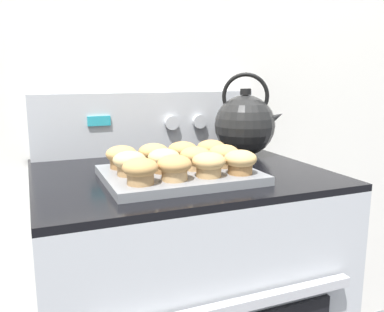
{
  "coord_description": "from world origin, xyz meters",
  "views": [
    {
      "loc": [
        -0.38,
        -0.71,
        1.18
      ],
      "look_at": [
        0.01,
        0.25,
        0.97
      ],
      "focal_mm": 38.0,
      "sensor_mm": 36.0,
      "label": 1
    }
  ],
  "objects_px": {
    "muffin_r0_c1": "(174,167)",
    "muffin_r1_c2": "(196,157)",
    "muffin_r1_c1": "(164,160)",
    "muffin_r1_c0": "(130,162)",
    "muffin_r2_c0": "(121,156)",
    "muffin_r0_c0": "(140,170)",
    "muffin_r2_c3": "(211,150)",
    "tea_kettle": "(245,124)",
    "muffin_r0_c3": "(240,161)",
    "muffin_r0_c2": "(209,164)",
    "muffin_r1_c3": "(224,155)",
    "muffin_pan": "(179,175)",
    "muffin_r2_c2": "(183,152)",
    "muffin_r2_c1": "(154,154)"
  },
  "relations": [
    {
      "from": "muffin_r0_c0",
      "to": "muffin_r2_c1",
      "type": "xyz_separation_m",
      "value": [
        0.08,
        0.18,
        0.0
      ]
    },
    {
      "from": "muffin_r0_c0",
      "to": "muffin_r0_c3",
      "type": "bearing_deg",
      "value": 0.24
    },
    {
      "from": "muffin_pan",
      "to": "muffin_r1_c3",
      "type": "distance_m",
      "value": 0.13
    },
    {
      "from": "muffin_r0_c0",
      "to": "muffin_r0_c2",
      "type": "distance_m",
      "value": 0.17
    },
    {
      "from": "muffin_pan",
      "to": "muffin_r2_c3",
      "type": "xyz_separation_m",
      "value": [
        0.13,
        0.08,
        0.04
      ]
    },
    {
      "from": "muffin_pan",
      "to": "muffin_r2_c3",
      "type": "relative_size",
      "value": 4.69
    },
    {
      "from": "muffin_r0_c1",
      "to": "muffin_r2_c2",
      "type": "height_order",
      "value": "same"
    },
    {
      "from": "muffin_r2_c1",
      "to": "muffin_r2_c2",
      "type": "xyz_separation_m",
      "value": [
        0.08,
        -0.0,
        0.0
      ]
    },
    {
      "from": "muffin_r0_c1",
      "to": "muffin_r2_c3",
      "type": "xyz_separation_m",
      "value": [
        0.17,
        0.17,
        0.0
      ]
    },
    {
      "from": "muffin_r0_c2",
      "to": "muffin_r2_c3",
      "type": "height_order",
      "value": "same"
    },
    {
      "from": "muffin_r2_c3",
      "to": "tea_kettle",
      "type": "bearing_deg",
      "value": 35.75
    },
    {
      "from": "muffin_r0_c3",
      "to": "muffin_r2_c3",
      "type": "distance_m",
      "value": 0.17
    },
    {
      "from": "muffin_r1_c3",
      "to": "muffin_r2_c1",
      "type": "height_order",
      "value": "same"
    },
    {
      "from": "muffin_r1_c3",
      "to": "muffin_r0_c2",
      "type": "bearing_deg",
      "value": -134.58
    },
    {
      "from": "muffin_pan",
      "to": "muffin_r1_c1",
      "type": "distance_m",
      "value": 0.06
    },
    {
      "from": "muffin_r0_c1",
      "to": "muffin_r1_c2",
      "type": "height_order",
      "value": "same"
    },
    {
      "from": "muffin_r1_c3",
      "to": "muffin_r2_c2",
      "type": "xyz_separation_m",
      "value": [
        -0.08,
        0.09,
        0.0
      ]
    },
    {
      "from": "muffin_r2_c0",
      "to": "muffin_r2_c1",
      "type": "height_order",
      "value": "same"
    },
    {
      "from": "muffin_pan",
      "to": "muffin_r2_c1",
      "type": "distance_m",
      "value": 0.11
    },
    {
      "from": "muffin_r0_c1",
      "to": "muffin_r1_c1",
      "type": "xyz_separation_m",
      "value": [
        0.0,
        0.09,
        0.0
      ]
    },
    {
      "from": "muffin_r0_c3",
      "to": "muffin_r2_c1",
      "type": "distance_m",
      "value": 0.24
    },
    {
      "from": "muffin_r1_c0",
      "to": "muffin_r1_c2",
      "type": "distance_m",
      "value": 0.17
    },
    {
      "from": "muffin_r1_c0",
      "to": "muffin_r2_c2",
      "type": "relative_size",
      "value": 1.0
    },
    {
      "from": "muffin_pan",
      "to": "muffin_r1_c1",
      "type": "relative_size",
      "value": 4.69
    },
    {
      "from": "muffin_r1_c1",
      "to": "muffin_r2_c0",
      "type": "xyz_separation_m",
      "value": [
        -0.09,
        0.08,
        0.0
      ]
    },
    {
      "from": "muffin_r0_c3",
      "to": "tea_kettle",
      "type": "distance_m",
      "value": 0.36
    },
    {
      "from": "muffin_r2_c2",
      "to": "tea_kettle",
      "type": "xyz_separation_m",
      "value": [
        0.27,
        0.13,
        0.05
      ]
    },
    {
      "from": "muffin_r1_c1",
      "to": "muffin_pan",
      "type": "bearing_deg",
      "value": -3.17
    },
    {
      "from": "muffin_r0_c1",
      "to": "muffin_r2_c0",
      "type": "distance_m",
      "value": 0.19
    },
    {
      "from": "muffin_r0_c3",
      "to": "muffin_r0_c2",
      "type": "bearing_deg",
      "value": 177.68
    },
    {
      "from": "muffin_r1_c0",
      "to": "muffin_r1_c1",
      "type": "xyz_separation_m",
      "value": [
        0.09,
        -0.0,
        0.0
      ]
    },
    {
      "from": "muffin_r1_c0",
      "to": "muffin_r2_c1",
      "type": "bearing_deg",
      "value": 44.39
    },
    {
      "from": "muffin_r0_c1",
      "to": "muffin_r0_c2",
      "type": "xyz_separation_m",
      "value": [
        0.09,
        0.0,
        0.0
      ]
    },
    {
      "from": "muffin_r0_c3",
      "to": "muffin_r1_c1",
      "type": "bearing_deg",
      "value": 152.13
    },
    {
      "from": "muffin_pan",
      "to": "muffin_r0_c3",
      "type": "relative_size",
      "value": 4.69
    },
    {
      "from": "tea_kettle",
      "to": "muffin_r0_c1",
      "type": "bearing_deg",
      "value": -139.87
    },
    {
      "from": "muffin_r1_c0",
      "to": "muffin_r2_c0",
      "type": "bearing_deg",
      "value": 91.15
    },
    {
      "from": "muffin_r2_c2",
      "to": "muffin_r2_c3",
      "type": "relative_size",
      "value": 1.0
    },
    {
      "from": "muffin_r0_c0",
      "to": "muffin_r2_c2",
      "type": "relative_size",
      "value": 1.0
    },
    {
      "from": "muffin_r2_c1",
      "to": "muffin_r1_c2",
      "type": "bearing_deg",
      "value": -45.84
    },
    {
      "from": "muffin_r1_c1",
      "to": "muffin_r1_c3",
      "type": "relative_size",
      "value": 1.0
    },
    {
      "from": "muffin_r1_c1",
      "to": "muffin_r1_c0",
      "type": "bearing_deg",
      "value": 179.73
    },
    {
      "from": "muffin_r0_c1",
      "to": "tea_kettle",
      "type": "height_order",
      "value": "tea_kettle"
    },
    {
      "from": "muffin_r1_c2",
      "to": "muffin_r2_c0",
      "type": "xyz_separation_m",
      "value": [
        -0.17,
        0.09,
        0.0
      ]
    },
    {
      "from": "muffin_r1_c2",
      "to": "tea_kettle",
      "type": "distance_m",
      "value": 0.35
    },
    {
      "from": "muffin_r0_c0",
      "to": "muffin_r1_c1",
      "type": "xyz_separation_m",
      "value": [
        0.09,
        0.09,
        0.0
      ]
    },
    {
      "from": "muffin_r2_c1",
      "to": "muffin_r0_c3",
      "type": "bearing_deg",
      "value": -45.68
    },
    {
      "from": "muffin_r0_c2",
      "to": "muffin_r1_c3",
      "type": "bearing_deg",
      "value": 45.42
    },
    {
      "from": "muffin_r0_c0",
      "to": "muffin_r2_c3",
      "type": "height_order",
      "value": "same"
    },
    {
      "from": "muffin_r0_c1",
      "to": "muffin_r2_c1",
      "type": "bearing_deg",
      "value": 89.51
    }
  ]
}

